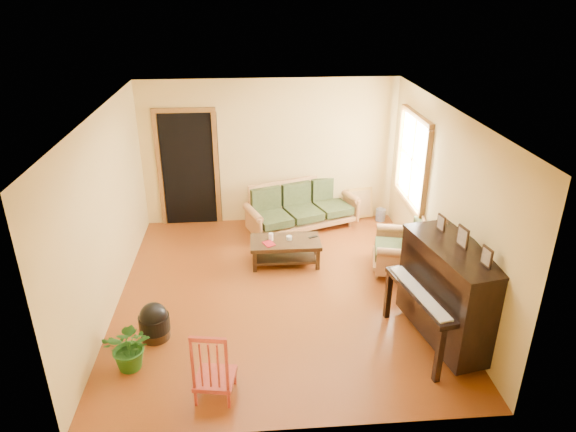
{
  "coord_description": "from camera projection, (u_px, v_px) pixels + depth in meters",
  "views": [
    {
      "loc": [
        -0.37,
        -6.25,
        4.04
      ],
      "look_at": [
        0.14,
        0.2,
        1.1
      ],
      "focal_mm": 32.0,
      "sensor_mm": 36.0,
      "label": 1
    }
  ],
  "objects": [
    {
      "name": "armchair",
      "position": [
        398.0,
        245.0,
        7.76
      ],
      "size": [
        0.99,
        1.02,
        0.86
      ],
      "primitive_type": "cube",
      "rotation": [
        0.0,
        0.0,
        -0.23
      ],
      "color": "#A36B3C",
      "rests_on": "floor"
    },
    {
      "name": "footstool",
      "position": [
        155.0,
        325.0,
        6.35
      ],
      "size": [
        0.44,
        0.44,
        0.36
      ],
      "primitive_type": "cylinder",
      "rotation": [
        0.0,
        0.0,
        -0.18
      ],
      "color": "black",
      "rests_on": "floor"
    },
    {
      "name": "remote",
      "position": [
        313.0,
        237.0,
        8.07
      ],
      "size": [
        0.15,
        0.09,
        0.01
      ],
      "primitive_type": "cube",
      "rotation": [
        0.0,
        0.0,
        0.42
      ],
      "color": "black",
      "rests_on": "coffee_table"
    },
    {
      "name": "potted_plant",
      "position": [
        130.0,
        346.0,
        5.8
      ],
      "size": [
        0.59,
        0.52,
        0.6
      ],
      "primitive_type": "imported",
      "rotation": [
        0.0,
        0.0,
        -0.11
      ],
      "color": "#215518",
      "rests_on": "floor"
    },
    {
      "name": "floor",
      "position": [
        279.0,
        292.0,
        7.37
      ],
      "size": [
        5.0,
        5.0,
        0.0
      ],
      "primitive_type": "plane",
      "color": "#5E280C",
      "rests_on": "ground"
    },
    {
      "name": "candle",
      "position": [
        271.0,
        237.0,
        7.95
      ],
      "size": [
        0.08,
        0.08,
        0.12
      ],
      "primitive_type": "cylinder",
      "rotation": [
        0.0,
        0.0,
        0.17
      ],
      "color": "white",
      "rests_on": "coffee_table"
    },
    {
      "name": "coffee_table",
      "position": [
        285.0,
        252.0,
        8.05
      ],
      "size": [
        1.09,
        0.6,
        0.4
      ],
      "primitive_type": "cube",
      "rotation": [
        0.0,
        0.0,
        -0.0
      ],
      "color": "black",
      "rests_on": "floor"
    },
    {
      "name": "doorway",
      "position": [
        188.0,
        170.0,
        9.09
      ],
      "size": [
        1.08,
        0.16,
        2.05
      ],
      "primitive_type": "cube",
      "color": "black",
      "rests_on": "floor"
    },
    {
      "name": "leaning_frame",
      "position": [
        361.0,
        203.0,
        9.56
      ],
      "size": [
        0.48,
        0.2,
        0.62
      ],
      "primitive_type": "cube",
      "rotation": [
        0.0,
        0.0,
        0.21
      ],
      "color": "gold",
      "rests_on": "floor"
    },
    {
      "name": "glass_jar",
      "position": [
        289.0,
        238.0,
        7.98
      ],
      "size": [
        0.1,
        0.1,
        0.06
      ],
      "primitive_type": "cylinder",
      "rotation": [
        0.0,
        0.0,
        -0.16
      ],
      "color": "silver",
      "rests_on": "coffee_table"
    },
    {
      "name": "ceramic_crock",
      "position": [
        381.0,
        215.0,
        9.54
      ],
      "size": [
        0.23,
        0.23,
        0.22
      ],
      "primitive_type": "cylinder",
      "rotation": [
        0.0,
        0.0,
        0.32
      ],
      "color": "#35509F",
      "rests_on": "floor"
    },
    {
      "name": "piano",
      "position": [
        450.0,
        295.0,
        6.12
      ],
      "size": [
        1.13,
        1.6,
        1.29
      ],
      "primitive_type": "cube",
      "rotation": [
        0.0,
        0.0,
        0.2
      ],
      "color": "black",
      "rests_on": "floor"
    },
    {
      "name": "window",
      "position": [
        413.0,
        160.0,
        8.09
      ],
      "size": [
        0.12,
        1.36,
        1.46
      ],
      "primitive_type": "cube",
      "color": "white",
      "rests_on": "right_wall"
    },
    {
      "name": "sofa",
      "position": [
        303.0,
        207.0,
        9.09
      ],
      "size": [
        2.13,
        1.45,
        0.84
      ],
      "primitive_type": "cube",
      "rotation": [
        0.0,
        0.0,
        0.35
      ],
      "color": "#A36B3C",
      "rests_on": "floor"
    },
    {
      "name": "book",
      "position": [
        265.0,
        245.0,
        7.81
      ],
      "size": [
        0.22,
        0.24,
        0.02
      ],
      "primitive_type": "imported",
      "rotation": [
        0.0,
        0.0,
        0.42
      ],
      "color": "maroon",
      "rests_on": "coffee_table"
    },
    {
      "name": "red_chair",
      "position": [
        214.0,
        362.0,
        5.35
      ],
      "size": [
        0.48,
        0.51,
        0.88
      ],
      "primitive_type": "cube",
      "rotation": [
        0.0,
        0.0,
        -0.16
      ],
      "color": "maroon",
      "rests_on": "floor"
    }
  ]
}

